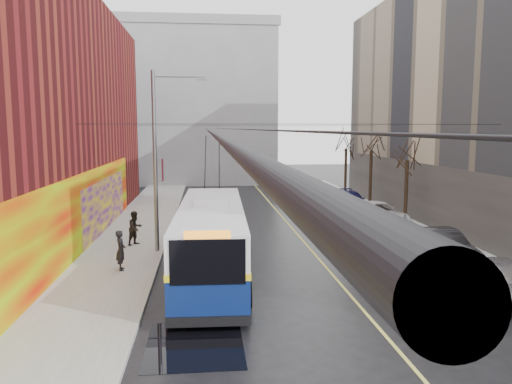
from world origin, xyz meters
TOP-DOWN VIEW (x-y plane):
  - ground at (0.00, 0.00)m, footprint 140.00×140.00m
  - sidewalk_left at (-8.00, 12.00)m, footprint 4.00×60.00m
  - sidewalk_right at (9.00, 12.00)m, footprint 2.00×60.00m
  - lane_line at (1.50, 14.00)m, footprint 0.12×50.00m
  - building_far at (-6.00, 44.99)m, footprint 20.50×12.10m
  - streetlight_pole at (-6.14, 10.00)m, footprint 2.65×0.60m
  - catenary_wires at (-2.54, 14.77)m, footprint 18.00×60.00m
  - tree_near at (9.00, 16.00)m, footprint 3.20×3.20m
  - tree_mid at (9.00, 23.00)m, footprint 3.20×3.20m
  - tree_far at (9.00, 30.00)m, footprint 3.20×3.20m
  - puddle at (-4.23, -0.84)m, footprint 2.80×3.42m
  - pigeons_flying at (-3.59, 10.78)m, footprint 3.49×1.97m
  - trolleybus at (-3.64, 6.06)m, footprint 3.18×12.44m
  - parked_car_a at (7.00, 1.82)m, footprint 2.09×4.50m
  - parked_car_b at (7.00, 6.89)m, footprint 1.80×4.81m
  - parked_car_c at (7.00, 15.82)m, footprint 3.42×5.86m
  - parked_car_d at (7.00, 21.76)m, footprint 2.09×5.09m
  - following_car at (-3.56, 19.34)m, footprint 1.86×4.20m
  - pedestrian_a at (-7.53, 6.69)m, footprint 0.53×0.70m
  - pedestrian_b at (-7.56, 11.43)m, footprint 1.07×1.10m

SIDE VIEW (x-z plane):
  - ground at x=0.00m, z-range 0.00..0.00m
  - lane_line at x=1.50m, z-range 0.00..0.01m
  - puddle at x=-4.23m, z-range 0.00..0.01m
  - sidewalk_left at x=-8.00m, z-range 0.00..0.15m
  - sidewalk_right at x=9.00m, z-range 0.00..0.15m
  - following_car at x=-3.56m, z-range 0.00..1.40m
  - parked_car_d at x=7.00m, z-range 0.00..1.47m
  - parked_car_a at x=7.00m, z-range 0.00..1.49m
  - parked_car_c at x=7.00m, z-range 0.00..1.53m
  - parked_car_b at x=7.00m, z-range 0.00..1.57m
  - pedestrian_a at x=-7.53m, z-range 0.15..1.89m
  - pedestrian_b at x=-7.56m, z-range 0.15..1.93m
  - trolleybus at x=-3.64m, z-range -1.30..4.55m
  - streetlight_pole at x=-6.14m, z-range 0.35..9.35m
  - tree_near at x=9.00m, z-range 1.78..8.18m
  - tree_far at x=9.00m, z-range 1.86..8.43m
  - tree_mid at x=9.00m, z-range 1.91..8.59m
  - catenary_wires at x=-2.54m, z-range 6.13..6.36m
  - pigeons_flying at x=-3.59m, z-range 6.43..8.05m
  - building_far at x=-6.00m, z-range 0.02..18.02m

